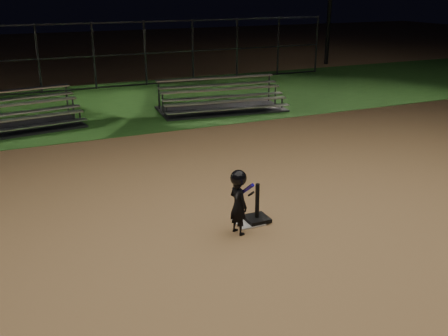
{
  "coord_description": "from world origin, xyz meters",
  "views": [
    {
      "loc": [
        -3.59,
        -6.97,
        3.76
      ],
      "look_at": [
        0.0,
        1.0,
        0.65
      ],
      "focal_mm": 41.18,
      "sensor_mm": 36.0,
      "label": 1
    }
  ],
  "objects_px": {
    "home_plate": "(248,222)",
    "batting_tee": "(257,214)",
    "bleacher_left": "(4,123)",
    "child_batter": "(238,200)",
    "bleacher_right": "(221,104)"
  },
  "relations": [
    {
      "from": "home_plate",
      "to": "batting_tee",
      "type": "height_order",
      "value": "batting_tee"
    },
    {
      "from": "bleacher_right",
      "to": "home_plate",
      "type": "bearing_deg",
      "value": -105.0
    },
    {
      "from": "bleacher_left",
      "to": "bleacher_right",
      "type": "height_order",
      "value": "bleacher_left"
    },
    {
      "from": "home_plate",
      "to": "bleacher_right",
      "type": "relative_size",
      "value": 0.11
    },
    {
      "from": "child_batter",
      "to": "bleacher_left",
      "type": "xyz_separation_m",
      "value": [
        -3.15,
        8.21,
        -0.37
      ]
    },
    {
      "from": "bleacher_left",
      "to": "home_plate",
      "type": "bearing_deg",
      "value": -75.16
    },
    {
      "from": "home_plate",
      "to": "batting_tee",
      "type": "xyz_separation_m",
      "value": [
        0.15,
        -0.02,
        0.13
      ]
    },
    {
      "from": "home_plate",
      "to": "child_batter",
      "type": "height_order",
      "value": "child_batter"
    },
    {
      "from": "home_plate",
      "to": "child_batter",
      "type": "xyz_separation_m",
      "value": [
        -0.32,
        -0.28,
        0.56
      ]
    },
    {
      "from": "batting_tee",
      "to": "bleacher_left",
      "type": "relative_size",
      "value": 0.15
    },
    {
      "from": "batting_tee",
      "to": "bleacher_right",
      "type": "bearing_deg",
      "value": 70.23
    },
    {
      "from": "home_plate",
      "to": "child_batter",
      "type": "bearing_deg",
      "value": -139.51
    },
    {
      "from": "child_batter",
      "to": "bleacher_right",
      "type": "height_order",
      "value": "child_batter"
    },
    {
      "from": "child_batter",
      "to": "batting_tee",
      "type": "bearing_deg",
      "value": -78.22
    },
    {
      "from": "bleacher_left",
      "to": "bleacher_right",
      "type": "relative_size",
      "value": 1.05
    }
  ]
}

